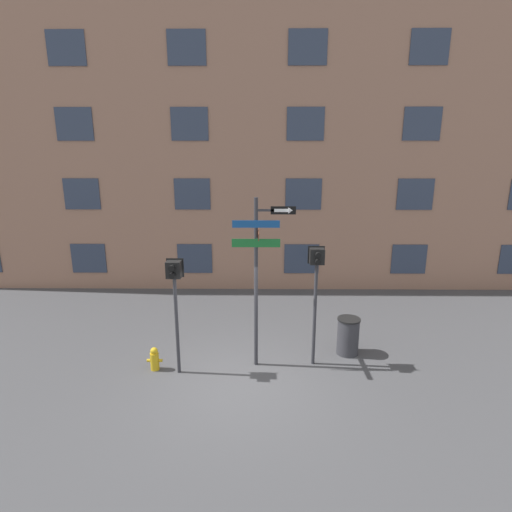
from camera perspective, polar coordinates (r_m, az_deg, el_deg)
ground_plane at (r=9.45m, az=-2.31°, el=-17.67°), size 60.00×60.00×0.00m
building_facade at (r=14.78m, az=-1.19°, el=18.27°), size 24.00×0.63×12.02m
street_sign_pole at (r=9.16m, az=0.44°, el=-1.49°), size 1.43×0.96×4.08m
pedestrian_signal_left at (r=9.10m, az=-11.54°, el=-4.17°), size 0.39×0.40×2.75m
pedestrian_signal_right at (r=9.37m, az=8.61°, el=-2.65°), size 0.39×0.40×2.94m
fire_hydrant at (r=10.10m, az=-14.29°, el=-14.07°), size 0.37×0.21×0.57m
trash_bin at (r=10.68m, az=13.01°, el=-11.07°), size 0.58×0.58×0.97m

